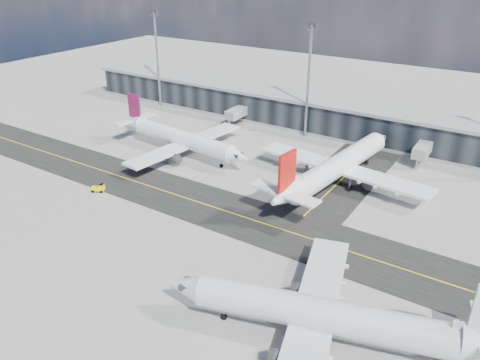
{
  "coord_description": "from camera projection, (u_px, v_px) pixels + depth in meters",
  "views": [
    {
      "loc": [
        48.32,
        -58.33,
        43.44
      ],
      "look_at": [
        5.54,
        7.95,
        5.0
      ],
      "focal_mm": 35.0,
      "sensor_mm": 36.0,
      "label": 1
    }
  ],
  "objects": [
    {
      "name": "ground",
      "position": [
        192.0,
        213.0,
        86.64
      ],
      "size": [
        300.0,
        300.0,
        0.0
      ],
      "primitive_type": "plane",
      "color": "gray",
      "rests_on": "ground"
    },
    {
      "name": "airliner_near",
      "position": [
        327.0,
        316.0,
        56.13
      ],
      "size": [
        41.5,
        35.72,
        12.46
      ],
      "rotation": [
        0.0,
        0.0,
        1.84
      ],
      "color": "silver",
      "rests_on": "ground"
    },
    {
      "name": "taxiway_lanes",
      "position": [
        241.0,
        195.0,
        92.84
      ],
      "size": [
        180.0,
        63.0,
        0.03
      ],
      "color": "black",
      "rests_on": "ground"
    },
    {
      "name": "baggage_tug",
      "position": [
        99.0,
        188.0,
        93.96
      ],
      "size": [
        2.96,
        2.36,
        1.68
      ],
      "rotation": [
        0.0,
        0.0,
        -1.08
      ],
      "color": "yellow",
      "rests_on": "ground"
    },
    {
      "name": "terminal_concourse",
      "position": [
        317.0,
        114.0,
        126.32
      ],
      "size": [
        152.0,
        19.8,
        8.8
      ],
      "color": "black",
      "rests_on": "ground"
    },
    {
      "name": "airliner_redtail",
      "position": [
        338.0,
        166.0,
        94.92
      ],
      "size": [
        38.27,
        44.77,
        13.26
      ],
      "rotation": [
        0.0,
        0.0,
        -0.13
      ],
      "color": "white",
      "rests_on": "ground"
    },
    {
      "name": "floodlight_masts",
      "position": [
        309.0,
        77.0,
        116.06
      ],
      "size": [
        102.5,
        0.7,
        28.9
      ],
      "color": "gray",
      "rests_on": "ground"
    },
    {
      "name": "service_van",
      "position": [
        373.0,
        179.0,
        97.88
      ],
      "size": [
        3.74,
        6.44,
        1.69
      ],
      "primitive_type": "imported",
      "rotation": [
        0.0,
        0.0,
        0.16
      ],
      "color": "white",
      "rests_on": "ground"
    },
    {
      "name": "airliner_af",
      "position": [
        181.0,
        139.0,
        110.32
      ],
      "size": [
        40.03,
        34.2,
        11.85
      ],
      "rotation": [
        0.0,
        0.0,
        -1.68
      ],
      "color": "white",
      "rests_on": "ground"
    }
  ]
}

